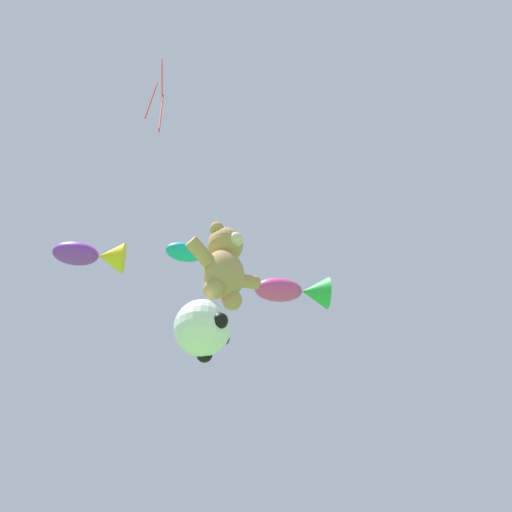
{
  "coord_description": "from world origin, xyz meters",
  "views": [
    {
      "loc": [
        -3.54,
        -2.1,
        1.66
      ],
      "look_at": [
        1.84,
        3.17,
        8.39
      ],
      "focal_mm": 35.0,
      "sensor_mm": 36.0,
      "label": 1
    }
  ],
  "objects_px": {
    "soccer_ball_kite": "(203,328)",
    "fish_kite_violet": "(94,255)",
    "fish_kite_teal": "(198,255)",
    "teddy_bear_kite": "(225,265)",
    "fish_kite_magenta": "(297,291)",
    "diamond_kite": "(161,86)"
  },
  "relations": [
    {
      "from": "soccer_ball_kite",
      "to": "fish_kite_violet",
      "type": "bearing_deg",
      "value": 100.91
    },
    {
      "from": "teddy_bear_kite",
      "to": "fish_kite_magenta",
      "type": "distance_m",
      "value": 3.76
    },
    {
      "from": "teddy_bear_kite",
      "to": "soccer_ball_kite",
      "type": "height_order",
      "value": "teddy_bear_kite"
    },
    {
      "from": "teddy_bear_kite",
      "to": "soccer_ball_kite",
      "type": "relative_size",
      "value": 1.73
    },
    {
      "from": "fish_kite_magenta",
      "to": "diamond_kite",
      "type": "distance_m",
      "value": 6.27
    },
    {
      "from": "soccer_ball_kite",
      "to": "fish_kite_violet",
      "type": "relative_size",
      "value": 0.59
    },
    {
      "from": "soccer_ball_kite",
      "to": "fish_kite_magenta",
      "type": "distance_m",
      "value": 4.94
    },
    {
      "from": "diamond_kite",
      "to": "fish_kite_magenta",
      "type": "bearing_deg",
      "value": 8.86
    },
    {
      "from": "soccer_ball_kite",
      "to": "teddy_bear_kite",
      "type": "bearing_deg",
      "value": -18.63
    },
    {
      "from": "diamond_kite",
      "to": "soccer_ball_kite",
      "type": "bearing_deg",
      "value": 5.86
    },
    {
      "from": "soccer_ball_kite",
      "to": "fish_kite_violet",
      "type": "height_order",
      "value": "fish_kite_violet"
    },
    {
      "from": "teddy_bear_kite",
      "to": "diamond_kite",
      "type": "xyz_separation_m",
      "value": [
        -2.36,
        -0.09,
        4.06
      ]
    },
    {
      "from": "soccer_ball_kite",
      "to": "diamond_kite",
      "type": "height_order",
      "value": "diamond_kite"
    },
    {
      "from": "teddy_bear_kite",
      "to": "diamond_kite",
      "type": "relative_size",
      "value": 0.77
    },
    {
      "from": "fish_kite_teal",
      "to": "diamond_kite",
      "type": "bearing_deg",
      "value": -143.28
    },
    {
      "from": "fish_kite_violet",
      "to": "fish_kite_magenta",
      "type": "bearing_deg",
      "value": -36.64
    },
    {
      "from": "teddy_bear_kite",
      "to": "fish_kite_violet",
      "type": "height_order",
      "value": "fish_kite_violet"
    },
    {
      "from": "fish_kite_magenta",
      "to": "fish_kite_violet",
      "type": "bearing_deg",
      "value": 143.36
    },
    {
      "from": "fish_kite_violet",
      "to": "diamond_kite",
      "type": "distance_m",
      "value": 4.78
    },
    {
      "from": "teddy_bear_kite",
      "to": "fish_kite_magenta",
      "type": "relative_size",
      "value": 0.97
    },
    {
      "from": "soccer_ball_kite",
      "to": "fish_kite_violet",
      "type": "distance_m",
      "value": 5.54
    },
    {
      "from": "soccer_ball_kite",
      "to": "fish_kite_teal",
      "type": "height_order",
      "value": "fish_kite_teal"
    }
  ]
}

